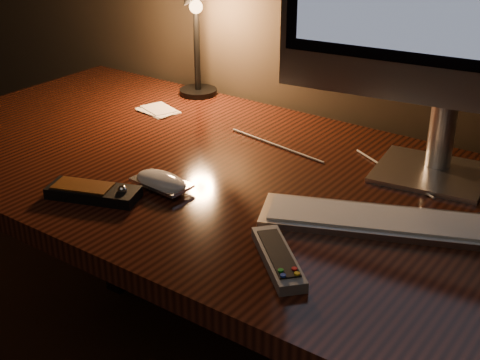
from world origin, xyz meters
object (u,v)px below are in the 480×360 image
Objects in this scene: desk at (265,219)px; mouse at (161,184)px; desk_lamp at (195,11)px; tv_remote at (278,258)px; keyboard at (378,220)px; media_remote at (93,192)px.

desk is 0.27m from mouse.
desk_lamp is (-0.27, 0.45, 0.21)m from mouse.
desk is 4.85× the size of desk_lamp.
tv_remote is 0.47× the size of desk_lamp.
mouse is at bearing 172.77° from keyboard.
desk_lamp is at bearing 89.49° from media_remote.
tv_remote reaches higher than keyboard.
desk is at bearing 138.08° from keyboard.
media_remote reaches higher than tv_remote.
mouse and tv_remote have the same top height.
desk is 0.34m from keyboard.
keyboard is 0.51m from media_remote.
desk_lamp is at bearing 179.93° from tv_remote.
desk_lamp is at bearing 129.75° from keyboard.
mouse is (-0.09, -0.21, 0.14)m from desk.
media_remote is (-0.17, -0.31, 0.14)m from desk.
tv_remote is (0.31, -0.09, -0.00)m from mouse.
tv_remote is at bearing -18.82° from media_remote.
tv_remote is (-0.07, -0.20, 0.00)m from keyboard.
mouse is 0.56m from desk_lamp.
desk is 0.40m from tv_remote.
media_remote is at bearing -118.78° from desk.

